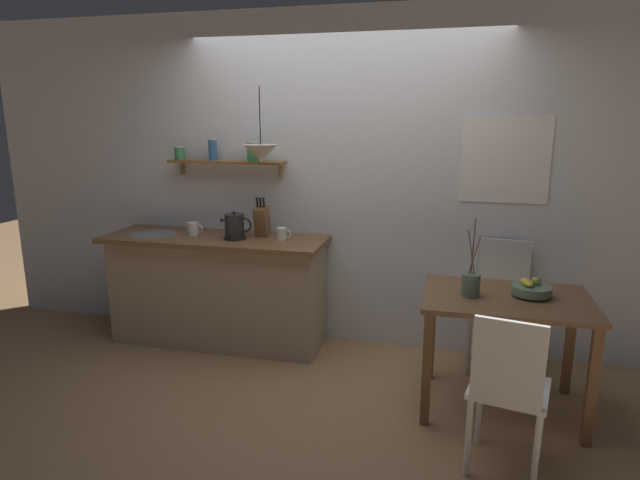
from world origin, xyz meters
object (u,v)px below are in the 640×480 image
twig_vase (471,284)px  electric_kettle (235,227)px  coffee_mug_by_sink (193,229)px  fruit_bowl (531,289)px  coffee_mug_spare (282,234)px  dining_chair_near (508,386)px  knife_block (262,221)px  dining_chair_far (501,300)px  dining_table (505,315)px  pendant_lamp (261,153)px

twig_vase → electric_kettle: (-1.81, 0.53, 0.17)m
electric_kettle → coffee_mug_by_sink: bearing=172.3°
fruit_bowl → coffee_mug_spare: coffee_mug_spare is taller
dining_chair_near → knife_block: bearing=143.6°
dining_chair_far → electric_kettle: size_ratio=3.71×
dining_table → pendant_lamp: bearing=164.0°
dining_chair_far → fruit_bowl: dining_chair_far is taller
coffee_mug_by_sink → pendant_lamp: bearing=-3.0°
dining_chair_near → coffee_mug_spare: bearing=142.5°
fruit_bowl → pendant_lamp: (-1.95, 0.47, 0.79)m
coffee_mug_by_sink → pendant_lamp: (0.62, -0.03, 0.63)m
fruit_bowl → pendant_lamp: 2.16m
dining_chair_near → twig_vase: (-0.19, 0.67, 0.33)m
knife_block → coffee_mug_spare: size_ratio=2.68×
dining_chair_near → knife_block: knife_block is taller
dining_chair_far → pendant_lamp: (-1.84, -0.15, 1.08)m
dining_table → twig_vase: size_ratio=2.07×
dining_chair_near → pendant_lamp: bearing=145.4°
knife_block → dining_chair_near: bearing=-36.4°
fruit_bowl → twig_vase: twig_vase is taller
twig_vase → pendant_lamp: size_ratio=0.88×
dining_chair_near → dining_chair_far: (0.07, 1.37, 0.01)m
pendant_lamp → dining_chair_near: bearing=-34.6°
pendant_lamp → coffee_mug_spare: bearing=8.9°
fruit_bowl → coffee_mug_by_sink: 2.63m
dining_table → dining_chair_near: size_ratio=1.13×
coffee_mug_by_sink → coffee_mug_spare: bearing=-0.6°
dining_chair_near → twig_vase: size_ratio=1.83×
dining_table → coffee_mug_by_sink: size_ratio=7.49×
dining_table → pendant_lamp: size_ratio=1.82×
coffee_mug_spare → pendant_lamp: 0.65m
twig_vase → dining_table: bearing=9.2°
fruit_bowl → coffee_mug_spare: size_ratio=2.02×
coffee_mug_spare → fruit_bowl: bearing=-15.2°
dining_table → electric_kettle: size_ratio=3.94×
dining_table → coffee_mug_spare: bearing=161.9°
dining_chair_near → pendant_lamp: 2.41m
twig_vase → knife_block: (-1.63, 0.67, 0.20)m
dining_table → coffee_mug_spare: size_ratio=8.44×
electric_kettle → coffee_mug_spare: 0.38m
dining_chair_far → knife_block: bearing=-179.1°
dining_table → electric_kettle: electric_kettle is taller
electric_kettle → dining_table: bearing=-13.7°
knife_block → coffee_mug_by_sink: 0.58m
dining_chair_near → coffee_mug_by_sink: 2.74m
fruit_bowl → pendant_lamp: bearing=166.5°
dining_chair_near → coffee_mug_by_sink: coffee_mug_by_sink is taller
dining_table → twig_vase: bearing=-170.8°
dining_chair_far → twig_vase: size_ratio=1.94×
dining_chair_near → coffee_mug_spare: size_ratio=7.50×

